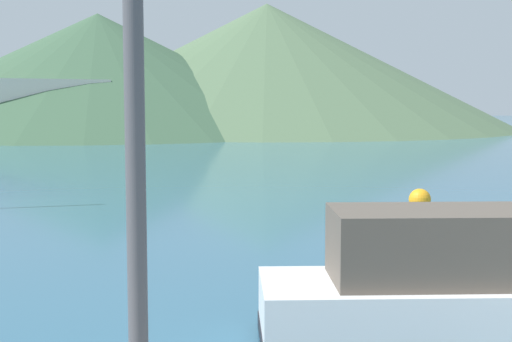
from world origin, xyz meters
name	(u,v)px	position (x,y,z in m)	size (l,w,h in m)	color
motorboat_near	(512,299)	(-1.06, 3.32, 0.57)	(6.68, 3.64, 2.10)	white
buoy_marker	(420,210)	(2.86, 11.20, 0.37)	(0.78, 0.78, 0.90)	orange
hill_east	(99,73)	(3.94, 70.38, 5.96)	(48.52, 48.52, 11.93)	#38563D
hill_far_east	(267,67)	(22.54, 70.63, 6.91)	(54.24, 54.24, 13.82)	#4C6647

